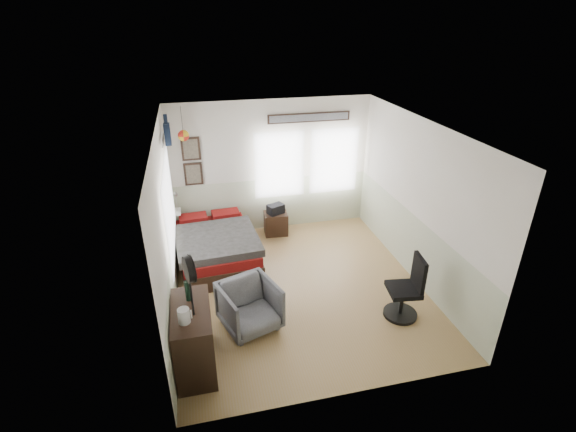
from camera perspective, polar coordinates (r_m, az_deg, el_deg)
name	(u,v)px	position (r m, az deg, el deg)	size (l,w,h in m)	color
ground_plane	(299,287)	(7.12, 1.54, -9.69)	(4.00, 4.50, 0.01)	#A88149
room_shell	(293,195)	(6.46, 0.62, 2.89)	(4.02, 4.52, 2.71)	silver
wall_decor	(215,138)	(7.82, -9.99, 10.46)	(3.55, 1.32, 1.44)	#3F2B21
bed	(216,247)	(7.74, -9.76, -4.19)	(1.50, 2.01, 0.61)	black
dresser	(194,338)	(5.62, -12.77, -15.97)	(0.48, 1.00, 0.90)	black
armchair	(250,306)	(6.15, -5.27, -12.21)	(0.76, 0.78, 0.71)	slate
nightstand	(276,223)	(8.61, -1.67, -1.01)	(0.47, 0.37, 0.47)	black
task_chair	(407,293)	(6.53, 15.94, -10.05)	(0.51, 0.51, 1.01)	black
kettle	(184,316)	(5.11, -14.04, -13.11)	(0.16, 0.14, 0.19)	silver
bottle	(188,291)	(5.42, -13.54, -9.89)	(0.07, 0.07, 0.28)	black
stand_fan	(189,270)	(4.88, -13.35, -7.24)	(0.16, 0.33, 0.81)	black
black_bag	(276,209)	(8.47, -1.70, 0.97)	(0.32, 0.21, 0.19)	black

